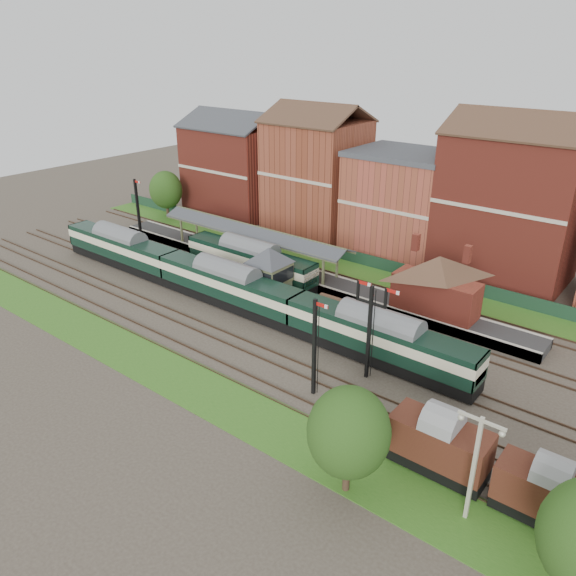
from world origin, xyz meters
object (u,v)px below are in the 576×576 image
Objects in this scene: platform_railcar at (250,260)px; goods_van_a at (439,444)px; dmu_train at (228,285)px; semaphore_bracket at (370,326)px; signal_box at (269,274)px.

goods_van_a is at bearing -27.63° from platform_railcar.
dmu_train is 7.09m from platform_railcar.
signal_box is at bearing 159.08° from semaphore_bracket.
dmu_train is at bearing 172.00° from semaphore_bracket.
signal_box is at bearing 152.99° from goods_van_a.
signal_box is 0.35× the size of platform_railcar.
signal_box is 27.00m from goods_van_a.
platform_railcar is (-20.62, 9.00, -2.34)m from semaphore_bracket.
dmu_train reaches higher than platform_railcar.
goods_van_a is (8.99, -6.50, -2.53)m from semaphore_bracket.
platform_railcar is 33.42m from goods_van_a.
dmu_train is (-17.78, 2.50, -2.29)m from semaphore_bracket.
goods_van_a is (29.61, -15.50, -0.19)m from platform_railcar.
semaphore_bracket is 1.34× the size of goods_van_a.
signal_box is 0.73× the size of semaphore_bracket.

